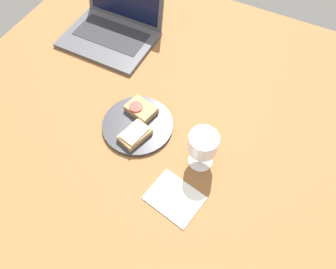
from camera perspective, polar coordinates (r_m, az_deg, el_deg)
The scene contains 7 objects.
wooden_table at distance 108.75cm, azimuth -3.16°, elevation 2.57°, with size 140.00×140.00×3.00cm, color brown.
plate at distance 105.24cm, azimuth -5.29°, elevation 1.65°, with size 22.64×22.64×1.31cm, color #333338.
sandwich_with_tomato at distance 106.31cm, azimuth -4.83°, elevation 4.32°, with size 10.49×8.51×2.92cm.
sandwich_with_cheese at distance 101.12cm, azimuth -6.01°, elevation 0.08°, with size 8.81×10.90×2.83cm.
wine_glass at distance 90.98cm, azimuth 6.12°, elevation -1.83°, with size 8.38×8.38×13.46cm.
laptop at distance 133.78cm, azimuth -9.50°, elevation 18.09°, with size 33.71×28.92×20.19cm.
napkin at distance 93.75cm, azimuth 1.13°, elevation -10.98°, with size 14.67×11.49×0.40cm, color white.
Camera 1 is at (33.53, -52.81, 90.45)cm, focal length 35.00 mm.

